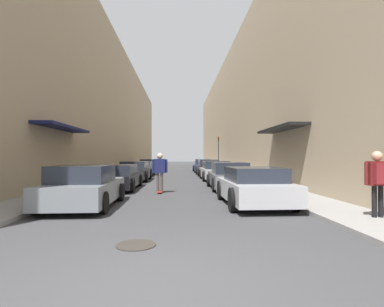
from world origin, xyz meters
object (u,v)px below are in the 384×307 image
at_px(parked_car_right_1, 229,176).
at_px(traffic_light, 218,149).
at_px(manhole_cover, 136,245).
at_px(parked_car_left_1, 117,177).
at_px(parked_car_left_2, 135,171).
at_px(parked_car_right_0, 253,186).
at_px(parked_car_right_4, 203,166).
at_px(skateboarder, 160,168).
at_px(parked_car_left_5, 155,165).
at_px(parked_car_left_4, 149,166).
at_px(parked_car_right_3, 208,168).
at_px(parked_car_left_3, 142,169).
at_px(parked_car_left_0, 84,187).
at_px(parked_car_right_2, 215,171).
at_px(pedestrian, 378,176).

distance_m(parked_car_right_1, traffic_light, 19.18).
xyz_separation_m(manhole_cover, traffic_light, (5.21, 27.96, 2.37)).
distance_m(parked_car_left_1, manhole_cover, 9.40).
bearing_deg(parked_car_left_2, parked_car_right_0, -62.26).
bearing_deg(parked_car_right_4, traffic_light, 54.49).
bearing_deg(skateboarder, parked_car_left_5, 94.91).
bearing_deg(parked_car_left_1, parked_car_left_2, 88.25).
bearing_deg(parked_car_left_4, parked_car_right_3, -44.04).
height_order(parked_car_left_2, parked_car_left_5, parked_car_left_5).
distance_m(parked_car_left_2, manhole_cover, 14.32).
distance_m(parked_car_left_3, manhole_cover, 19.29).
xyz_separation_m(parked_car_right_0, parked_car_right_4, (0.04, 20.91, 0.02)).
bearing_deg(skateboarder, parked_car_right_3, 74.68).
distance_m(parked_car_left_1, traffic_light, 20.33).
relative_size(parked_car_left_1, parked_car_right_0, 1.11).
height_order(parked_car_right_4, skateboarder, skateboarder).
bearing_deg(parked_car_left_1, parked_car_left_5, 89.49).
bearing_deg(parked_car_left_5, parked_car_left_1, -90.51).
bearing_deg(parked_car_right_4, parked_car_right_3, -90.18).
relative_size(parked_car_left_1, manhole_cover, 6.36).
bearing_deg(parked_car_right_4, parked_car_left_4, -174.71).
distance_m(parked_car_left_3, skateboarder, 11.79).
height_order(parked_car_left_4, manhole_cover, parked_car_left_4).
xyz_separation_m(parked_car_left_0, parked_car_left_3, (-0.03, 15.06, -0.04)).
xyz_separation_m(parked_car_right_0, parked_car_right_1, (0.01, 4.73, 0.02)).
height_order(parked_car_right_2, skateboarder, skateboarder).
distance_m(parked_car_left_1, parked_car_right_1, 5.38).
xyz_separation_m(parked_car_left_2, traffic_light, (7.26, 13.80, 1.75)).
bearing_deg(skateboarder, parked_car_left_0, -121.42).
bearing_deg(skateboarder, parked_car_left_2, 106.84).
bearing_deg(parked_car_left_1, parked_car_right_4, 71.34).
relative_size(parked_car_right_1, parked_car_right_4, 0.84).
bearing_deg(parked_car_left_4, parked_car_left_2, -89.18).
xyz_separation_m(parked_car_right_2, pedestrian, (2.28, -13.01, 0.49)).
distance_m(parked_car_left_0, parked_car_left_1, 5.02).
relative_size(parked_car_left_1, parked_car_right_3, 1.10).
height_order(parked_car_left_0, pedestrian, pedestrian).
height_order(parked_car_left_3, pedestrian, pedestrian).
relative_size(skateboarder, manhole_cover, 2.46).
bearing_deg(parked_car_right_1, parked_car_left_4, 108.92).
xyz_separation_m(parked_car_right_1, manhole_cover, (-3.18, -8.97, -0.61)).
height_order(parked_car_left_1, skateboarder, skateboarder).
bearing_deg(skateboarder, parked_car_right_1, 23.29).
distance_m(parked_car_left_5, parked_car_right_0, 26.65).
bearing_deg(skateboarder, manhole_cover, -89.56).
relative_size(parked_car_left_0, parked_car_left_2, 0.93).
bearing_deg(parked_car_right_3, parked_car_right_0, -90.09).
bearing_deg(parked_car_right_4, skateboarder, -100.53).
bearing_deg(pedestrian, parked_car_right_1, 107.44).
relative_size(parked_car_right_2, parked_car_right_3, 1.06).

